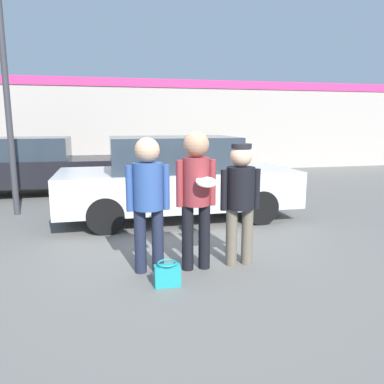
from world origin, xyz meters
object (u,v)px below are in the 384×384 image
(person_middle_with_frisbee, at_px, (196,188))
(person_right, at_px, (240,193))
(shrub, at_px, (201,159))
(parked_car_far, at_px, (27,166))
(handbag, at_px, (167,275))
(person_left, at_px, (148,193))
(street_lamp, at_px, (14,48))
(parked_car_near, at_px, (177,178))

(person_middle_with_frisbee, xyz_separation_m, person_right, (0.60, 0.03, -0.10))
(person_middle_with_frisbee, bearing_deg, shrub, 75.25)
(parked_car_far, distance_m, handbag, 7.04)
(person_left, height_order, shrub, person_left)
(person_right, distance_m, street_lamp, 5.43)
(person_right, height_order, shrub, person_right)
(person_right, xyz_separation_m, parked_car_far, (-3.73, 6.02, -0.22))
(person_left, bearing_deg, handbag, -72.54)
(parked_car_near, bearing_deg, person_right, -82.38)
(parked_car_near, distance_m, parked_car_far, 4.78)
(parked_car_near, bearing_deg, person_middle_with_frisbee, -95.30)
(person_left, relative_size, handbag, 5.67)
(person_middle_with_frisbee, relative_size, street_lamp, 0.33)
(person_left, height_order, person_right, person_left)
(shrub, height_order, handbag, shrub)
(person_right, relative_size, parked_car_near, 0.35)
(person_left, xyz_separation_m, parked_car_far, (-2.53, 6.00, -0.27))
(parked_car_near, bearing_deg, person_left, -107.93)
(parked_car_far, height_order, handbag, parked_car_far)
(person_middle_with_frisbee, xyz_separation_m, shrub, (2.39, 9.08, -0.54))
(person_left, distance_m, parked_car_far, 6.52)
(street_lamp, height_order, shrub, street_lamp)
(street_lamp, relative_size, shrub, 5.08)
(person_middle_with_frisbee, relative_size, shrub, 1.69)
(parked_car_far, distance_m, shrub, 6.31)
(parked_car_far, bearing_deg, shrub, 28.76)
(person_middle_with_frisbee, relative_size, parked_car_near, 0.39)
(person_left, relative_size, parked_car_far, 0.38)
(person_right, distance_m, parked_car_far, 7.08)
(shrub, bearing_deg, handbag, -106.61)
(parked_car_near, xyz_separation_m, handbag, (-0.70, -3.10, -0.65))
(person_right, bearing_deg, shrub, 78.81)
(person_middle_with_frisbee, height_order, person_right, person_middle_with_frisbee)
(person_middle_with_frisbee, bearing_deg, parked_car_near, 84.70)
(street_lamp, relative_size, handbag, 17.70)
(person_middle_with_frisbee, xyz_separation_m, parked_car_far, (-3.13, 6.05, -0.32))
(parked_car_far, bearing_deg, street_lamp, -80.19)
(handbag, bearing_deg, person_right, 23.98)
(person_right, height_order, parked_car_far, person_right)
(person_left, distance_m, parked_car_near, 2.76)
(parked_car_near, distance_m, handbag, 3.24)
(shrub, distance_m, handbag, 9.94)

